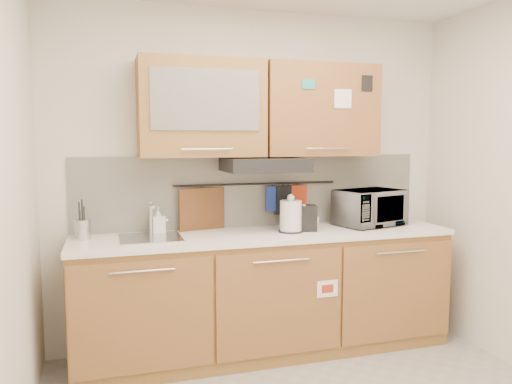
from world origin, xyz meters
TOP-DOWN VIEW (x-y plane):
  - wall_back at (0.00, 1.50)m, footprint 3.20×0.00m
  - base_cabinet at (0.00, 1.19)m, footprint 2.80×0.64m
  - countertop at (0.00, 1.19)m, footprint 2.82×0.62m
  - backsplash at (0.00, 1.49)m, footprint 2.80×0.02m
  - upper_cabinets at (-0.00, 1.32)m, footprint 1.82×0.37m
  - range_hood at (0.00, 1.25)m, footprint 0.60×0.46m
  - sink at (-0.85, 1.21)m, footprint 0.42×0.40m
  - utensil_rail at (0.00, 1.45)m, footprint 1.30×0.02m
  - utensil_crock at (-1.30, 1.30)m, footprint 0.15×0.15m
  - kettle at (0.17, 1.15)m, footprint 0.20×0.18m
  - toaster at (0.26, 1.19)m, footprint 0.29×0.21m
  - microwave at (0.88, 1.24)m, footprint 0.60×0.48m
  - soap_bottle at (-0.78, 1.37)m, footprint 0.10×0.10m
  - cutting_board at (-0.44, 1.44)m, footprint 0.36×0.10m
  - oven_mitt at (0.13, 1.44)m, footprint 0.12×0.05m
  - dark_pouch at (0.22, 1.44)m, footprint 0.15×0.08m
  - pot_holder at (0.34, 1.44)m, footprint 0.15×0.05m

SIDE VIEW (x-z plane):
  - base_cabinet at x=0.00m, z-range -0.03..0.85m
  - countertop at x=0.00m, z-range 0.88..0.92m
  - sink at x=-0.85m, z-range 0.79..1.05m
  - utensil_crock at x=-1.30m, z-range 0.85..1.13m
  - cutting_board at x=-0.44m, z-range 0.79..1.24m
  - toaster at x=0.26m, z-range 0.92..1.12m
  - soap_bottle at x=-0.78m, z-range 0.92..1.12m
  - kettle at x=0.17m, z-range 0.89..1.18m
  - microwave at x=0.88m, z-range 0.92..1.21m
  - dark_pouch at x=0.22m, z-range 1.01..1.24m
  - oven_mitt at x=0.13m, z-range 1.04..1.24m
  - pot_holder at x=0.34m, z-range 1.06..1.24m
  - backsplash at x=0.00m, z-range 0.92..1.48m
  - utensil_rail at x=0.00m, z-range 1.25..1.27m
  - wall_back at x=0.00m, z-range -0.30..2.90m
  - range_hood at x=0.00m, z-range 1.37..1.47m
  - upper_cabinets at x=0.00m, z-range 1.48..2.18m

